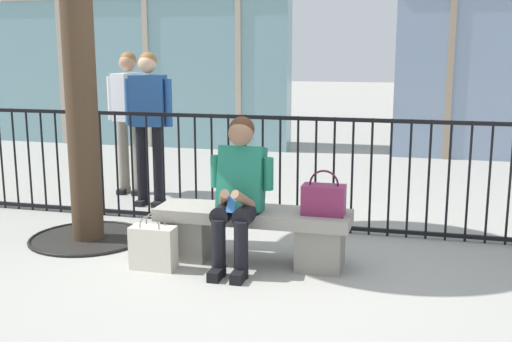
# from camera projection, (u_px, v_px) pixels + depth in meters

# --- Properties ---
(ground_plane) EXTENTS (60.00, 60.00, 0.00)m
(ground_plane) POSITION_uv_depth(u_px,v_px,m) (253.00, 262.00, 5.11)
(ground_plane) COLOR #9E9B93
(stone_bench) EXTENTS (1.60, 0.44, 0.45)m
(stone_bench) POSITION_uv_depth(u_px,v_px,m) (253.00, 230.00, 5.06)
(stone_bench) COLOR gray
(stone_bench) RESTS_ON ground
(seated_person_with_phone) EXTENTS (0.52, 0.66, 1.21)m
(seated_person_with_phone) POSITION_uv_depth(u_px,v_px,m) (239.00, 188.00, 4.88)
(seated_person_with_phone) COLOR black
(seated_person_with_phone) RESTS_ON ground
(handbag_on_bench) EXTENTS (0.34, 0.19, 0.36)m
(handbag_on_bench) POSITION_uv_depth(u_px,v_px,m) (324.00, 199.00, 4.85)
(handbag_on_bench) COLOR #7A234C
(handbag_on_bench) RESTS_ON stone_bench
(shopping_bag) EXTENTS (0.36, 0.17, 0.45)m
(shopping_bag) POSITION_uv_depth(u_px,v_px,m) (153.00, 247.00, 4.92)
(shopping_bag) COLOR beige
(shopping_bag) RESTS_ON ground
(bystander_at_railing) EXTENTS (0.55, 0.28, 1.71)m
(bystander_at_railing) POSITION_uv_depth(u_px,v_px,m) (149.00, 117.00, 6.82)
(bystander_at_railing) COLOR black
(bystander_at_railing) RESTS_ON ground
(bystander_further_back) EXTENTS (0.55, 0.43, 1.71)m
(bystander_further_back) POSITION_uv_depth(u_px,v_px,m) (129.00, 112.00, 7.38)
(bystander_further_back) COLOR gray
(bystander_further_back) RESTS_ON ground
(plaza_railing) EXTENTS (8.03, 0.04, 1.11)m
(plaza_railing) POSITION_uv_depth(u_px,v_px,m) (280.00, 172.00, 5.97)
(plaza_railing) COLOR black
(plaza_railing) RESTS_ON ground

